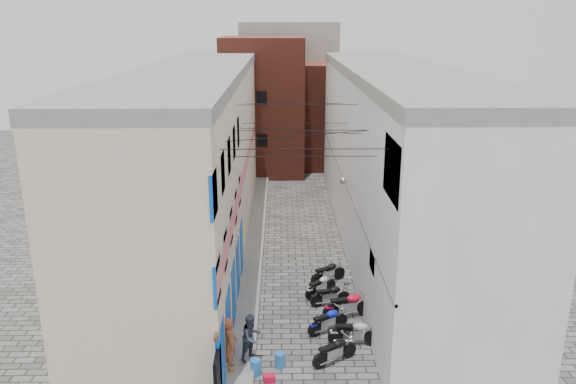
{
  "coord_description": "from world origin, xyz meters",
  "views": [
    {
      "loc": [
        -0.7,
        -14.14,
        11.12
      ],
      "look_at": [
        -0.35,
        12.38,
        3.0
      ],
      "focal_mm": 35.0,
      "sensor_mm": 36.0,
      "label": 1
    }
  ],
  "objects_px": {
    "motorcycle_g": "(328,272)",
    "person_a": "(230,343)",
    "motorcycle_b": "(354,331)",
    "water_jug_far": "(280,360)",
    "motorcycle_c": "(328,319)",
    "motorcycle_f": "(321,285)",
    "motorcycle_a": "(335,350)",
    "person_b": "(251,337)",
    "water_jug_near": "(256,367)",
    "red_crate": "(269,378)",
    "motorcycle_e": "(330,294)",
    "motorcycle_d": "(348,304)"
  },
  "relations": [
    {
      "from": "water_jug_near",
      "to": "motorcycle_f",
      "type": "bearing_deg",
      "value": 65.63
    },
    {
      "from": "motorcycle_a",
      "to": "person_b",
      "type": "relative_size",
      "value": 1.07
    },
    {
      "from": "person_a",
      "to": "water_jug_near",
      "type": "distance_m",
      "value": 1.19
    },
    {
      "from": "motorcycle_e",
      "to": "motorcycle_f",
      "type": "bearing_deg",
      "value": -171.8
    },
    {
      "from": "motorcycle_c",
      "to": "motorcycle_f",
      "type": "height_order",
      "value": "motorcycle_c"
    },
    {
      "from": "motorcycle_d",
      "to": "motorcycle_f",
      "type": "relative_size",
      "value": 1.22
    },
    {
      "from": "motorcycle_c",
      "to": "motorcycle_g",
      "type": "bearing_deg",
      "value": 144.38
    },
    {
      "from": "motorcycle_f",
      "to": "person_b",
      "type": "xyz_separation_m",
      "value": [
        -2.66,
        -4.99,
        0.58
      ]
    },
    {
      "from": "motorcycle_g",
      "to": "water_jug_near",
      "type": "xyz_separation_m",
      "value": [
        -2.92,
        -6.73,
        -0.25
      ]
    },
    {
      "from": "motorcycle_f",
      "to": "motorcycle_c",
      "type": "bearing_deg",
      "value": -38.17
    },
    {
      "from": "motorcycle_f",
      "to": "person_a",
      "type": "xyz_separation_m",
      "value": [
        -3.31,
        -5.52,
        0.68
      ]
    },
    {
      "from": "motorcycle_a",
      "to": "water_jug_near",
      "type": "height_order",
      "value": "motorcycle_a"
    },
    {
      "from": "motorcycle_e",
      "to": "red_crate",
      "type": "xyz_separation_m",
      "value": [
        -2.4,
        -5.02,
        -0.38
      ]
    },
    {
      "from": "motorcycle_b",
      "to": "water_jug_far",
      "type": "xyz_separation_m",
      "value": [
        -2.65,
        -1.31,
        -0.28
      ]
    },
    {
      "from": "motorcycle_c",
      "to": "motorcycle_d",
      "type": "height_order",
      "value": "motorcycle_d"
    },
    {
      "from": "motorcycle_c",
      "to": "water_jug_near",
      "type": "relative_size",
      "value": 3.15
    },
    {
      "from": "motorcycle_b",
      "to": "person_a",
      "type": "relative_size",
      "value": 1.03
    },
    {
      "from": "motorcycle_a",
      "to": "motorcycle_f",
      "type": "height_order",
      "value": "motorcycle_a"
    },
    {
      "from": "person_b",
      "to": "water_jug_near",
      "type": "relative_size",
      "value": 2.94
    },
    {
      "from": "motorcycle_g",
      "to": "person_a",
      "type": "bearing_deg",
      "value": -61.11
    },
    {
      "from": "motorcycle_c",
      "to": "motorcycle_b",
      "type": "bearing_deg",
      "value": 12.43
    },
    {
      "from": "red_crate",
      "to": "motorcycle_g",
      "type": "bearing_deg",
      "value": 70.79
    },
    {
      "from": "motorcycle_d",
      "to": "red_crate",
      "type": "height_order",
      "value": "motorcycle_d"
    },
    {
      "from": "motorcycle_a",
      "to": "motorcycle_e",
      "type": "xyz_separation_m",
      "value": [
        0.2,
        4.02,
        -0.01
      ]
    },
    {
      "from": "motorcycle_b",
      "to": "water_jug_far",
      "type": "bearing_deg",
      "value": -60.13
    },
    {
      "from": "water_jug_far",
      "to": "red_crate",
      "type": "xyz_separation_m",
      "value": [
        -0.34,
        -0.77,
        -0.15
      ]
    },
    {
      "from": "motorcycle_a",
      "to": "motorcycle_g",
      "type": "bearing_deg",
      "value": 146.67
    },
    {
      "from": "motorcycle_c",
      "to": "motorcycle_g",
      "type": "distance_m",
      "value": 4.12
    },
    {
      "from": "motorcycle_c",
      "to": "person_a",
      "type": "xyz_separation_m",
      "value": [
        -3.38,
        -2.61,
        0.66
      ]
    },
    {
      "from": "motorcycle_g",
      "to": "motorcycle_a",
      "type": "bearing_deg",
      "value": -34.71
    },
    {
      "from": "motorcycle_a",
      "to": "motorcycle_d",
      "type": "bearing_deg",
      "value": 134.24
    },
    {
      "from": "motorcycle_b",
      "to": "person_a",
      "type": "height_order",
      "value": "person_a"
    },
    {
      "from": "motorcycle_b",
      "to": "person_a",
      "type": "xyz_separation_m",
      "value": [
        -4.24,
        -1.7,
        0.62
      ]
    },
    {
      "from": "motorcycle_b",
      "to": "person_a",
      "type": "bearing_deg",
      "value": -64.56
    },
    {
      "from": "person_a",
      "to": "red_crate",
      "type": "xyz_separation_m",
      "value": [
        1.24,
        -0.38,
        -1.05
      ]
    },
    {
      "from": "motorcycle_c",
      "to": "person_b",
      "type": "distance_m",
      "value": 3.47
    },
    {
      "from": "motorcycle_a",
      "to": "red_crate",
      "type": "distance_m",
      "value": 2.45
    },
    {
      "from": "motorcycle_c",
      "to": "motorcycle_e",
      "type": "bearing_deg",
      "value": 141.61
    },
    {
      "from": "person_b",
      "to": "motorcycle_c",
      "type": "bearing_deg",
      "value": -8.2
    },
    {
      "from": "motorcycle_a",
      "to": "motorcycle_g",
      "type": "xyz_separation_m",
      "value": [
        0.27,
        6.09,
        0.02
      ]
    },
    {
      "from": "motorcycle_c",
      "to": "person_b",
      "type": "height_order",
      "value": "person_b"
    },
    {
      "from": "person_a",
      "to": "red_crate",
      "type": "height_order",
      "value": "person_a"
    },
    {
      "from": "motorcycle_a",
      "to": "water_jug_far",
      "type": "distance_m",
      "value": 1.89
    },
    {
      "from": "water_jug_near",
      "to": "red_crate",
      "type": "relative_size",
      "value": 1.52
    },
    {
      "from": "motorcycle_b",
      "to": "motorcycle_e",
      "type": "xyz_separation_m",
      "value": [
        -0.6,
        2.94,
        -0.05
      ]
    },
    {
      "from": "motorcycle_d",
      "to": "motorcycle_g",
      "type": "distance_m",
      "value": 3.13
    },
    {
      "from": "person_b",
      "to": "water_jug_near",
      "type": "xyz_separation_m",
      "value": [
        0.15,
        -0.55,
        -0.79
      ]
    },
    {
      "from": "motorcycle_e",
      "to": "motorcycle_g",
      "type": "bearing_deg",
      "value": 165.65
    },
    {
      "from": "motorcycle_b",
      "to": "motorcycle_c",
      "type": "relative_size",
      "value": 1.08
    },
    {
      "from": "motorcycle_c",
      "to": "red_crate",
      "type": "relative_size",
      "value": 4.79
    }
  ]
}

